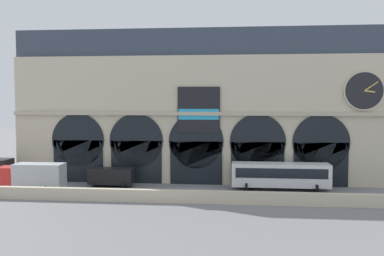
% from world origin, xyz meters
% --- Properties ---
extents(ground_plane, '(200.00, 200.00, 0.00)m').
position_xyz_m(ground_plane, '(0.00, 0.00, 0.00)').
color(ground_plane, slate).
extents(quay_parapet_wall, '(90.00, 0.70, 1.27)m').
position_xyz_m(quay_parapet_wall, '(0.00, -4.74, 0.64)').
color(quay_parapet_wall, beige).
rests_on(quay_parapet_wall, ground).
extents(station_building, '(45.87, 5.42, 19.01)m').
position_xyz_m(station_building, '(0.03, 7.50, 9.24)').
color(station_building, beige).
rests_on(station_building, ground).
extents(box_truck_west, '(7.50, 2.91, 3.12)m').
position_xyz_m(box_truck_west, '(-18.11, -0.77, 1.70)').
color(box_truck_west, red).
rests_on(box_truck_west, ground).
extents(van_midwest, '(5.20, 2.48, 2.20)m').
position_xyz_m(van_midwest, '(-9.89, 2.54, 1.25)').
color(van_midwest, black).
rests_on(van_midwest, ground).
extents(bus_mideast, '(11.00, 3.25, 3.10)m').
position_xyz_m(bus_mideast, '(9.85, 2.34, 1.78)').
color(bus_mideast, white).
rests_on(bus_mideast, ground).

